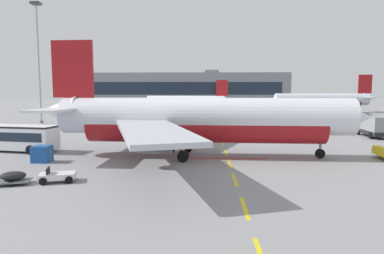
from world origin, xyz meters
TOP-DOWN VIEW (x-y plane):
  - ground at (40.00, 40.00)m, footprint 400.00×400.00m
  - apron_paint_markings at (18.00, 38.38)m, footprint 8.00×98.20m
  - airliner_foreground at (15.05, 23.05)m, footprint 34.76×34.60m
  - airliner_mid_left at (10.15, 96.48)m, footprint 28.89×28.50m
  - airliner_far_center at (52.51, 94.53)m, footprint 33.42×33.18m
  - apron_shuttle_bus at (-7.16, 25.60)m, footprint 12.31×4.69m
  - ground_power_truck at (40.86, 38.90)m, footprint 2.95×7.11m
  - baggage_train at (1.40, 11.89)m, footprint 8.68×3.72m
  - uld_cargo_container at (-0.23, 19.79)m, footprint 1.62×1.58m
  - apron_light_mast_near at (-18.75, 58.00)m, footprint 1.80×1.80m
  - terminal_satellite at (5.67, 135.70)m, footprint 88.24×25.42m

SIDE VIEW (x-z plane):
  - ground at x=40.00m, z-range 0.00..0.00m
  - apron_paint_markings at x=18.00m, z-range 0.00..0.01m
  - baggage_train at x=1.40m, z-range -0.05..1.09m
  - uld_cargo_container at x=-0.23m, z-range 0.00..1.60m
  - ground_power_truck at x=40.86m, z-range 0.08..3.22m
  - apron_shuttle_bus at x=-7.16m, z-range 0.25..3.25m
  - airliner_mid_left at x=10.15m, z-range -1.79..8.34m
  - airliner_far_center at x=52.51m, z-range -2.06..9.65m
  - airliner_foreground at x=15.05m, z-range -2.15..10.05m
  - terminal_satellite at x=5.67m, z-range -0.79..14.71m
  - apron_light_mast_near at x=-18.75m, z-range 3.03..27.84m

